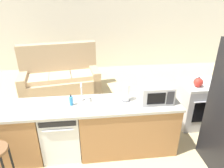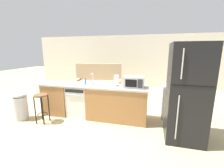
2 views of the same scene
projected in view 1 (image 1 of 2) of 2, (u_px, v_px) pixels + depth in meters
name	position (u px, v px, depth m)	size (l,w,h in m)	color
ground_plane	(80.00, 150.00, 3.43)	(24.00, 24.00, 0.00)	tan
wall_back	(90.00, 30.00, 6.70)	(10.00, 0.06, 2.60)	silver
kitchen_counter	(93.00, 130.00, 3.27)	(2.94, 0.66, 0.90)	#9E6B3D
dishwasher	(62.00, 132.00, 3.22)	(0.58, 0.61, 0.84)	silver
stove_range	(198.00, 104.00, 3.97)	(0.76, 0.68, 0.90)	#B7B7BC
microwave	(156.00, 93.00, 3.11)	(0.50, 0.37, 0.28)	#B7B7BC
sink_faucet	(82.00, 93.00, 3.13)	(0.07, 0.18, 0.30)	silver
paper_towel_roll	(126.00, 93.00, 3.13)	(0.14, 0.14, 0.28)	#4C4C51
soap_bottle	(71.00, 101.00, 3.03)	(0.06, 0.06, 0.18)	#338CCC
kettle	(198.00, 82.00, 3.62)	(0.21, 0.17, 0.19)	red
couch	(60.00, 77.00, 5.33)	(2.11, 1.19, 1.27)	tan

